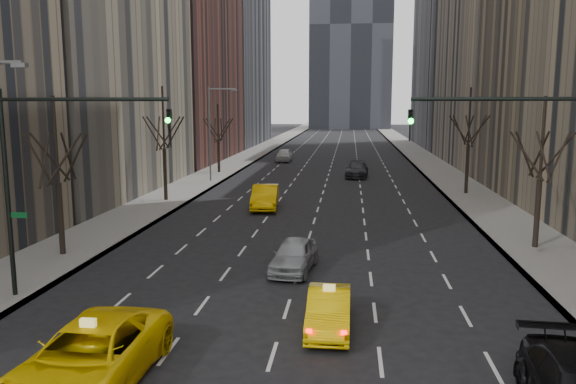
% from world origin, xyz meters
% --- Properties ---
extents(sidewalk_left, '(4.50, 320.00, 0.15)m').
position_xyz_m(sidewalk_left, '(-12.25, 70.00, 0.07)').
color(sidewalk_left, slate).
rests_on(sidewalk_left, ground).
extents(sidewalk_right, '(4.50, 320.00, 0.15)m').
position_xyz_m(sidewalk_right, '(12.25, 70.00, 0.07)').
color(sidewalk_right, slate).
rests_on(sidewalk_right, ground).
extents(tree_lw_b, '(3.36, 3.50, 7.82)m').
position_xyz_m(tree_lw_b, '(-12.00, 18.00, 3.72)').
color(tree_lw_b, black).
rests_on(tree_lw_b, ground).
extents(tree_lw_c, '(3.36, 3.50, 8.74)m').
position_xyz_m(tree_lw_c, '(-12.00, 34.00, 4.04)').
color(tree_lw_c, black).
rests_on(tree_lw_c, ground).
extents(tree_lw_d, '(3.36, 3.50, 7.36)m').
position_xyz_m(tree_lw_d, '(-12.00, 52.00, 3.56)').
color(tree_lw_d, black).
rests_on(tree_lw_d, ground).
extents(tree_rw_b, '(3.36, 3.50, 7.82)m').
position_xyz_m(tree_rw_b, '(12.00, 22.00, 3.72)').
color(tree_rw_b, black).
rests_on(tree_rw_b, ground).
extents(tree_rw_c, '(3.36, 3.50, 8.74)m').
position_xyz_m(tree_rw_c, '(12.00, 40.00, 4.04)').
color(tree_rw_c, black).
rests_on(tree_rw_c, ground).
extents(traffic_mast_left, '(6.69, 0.39, 8.00)m').
position_xyz_m(traffic_mast_left, '(-9.11, 12.00, 5.49)').
color(traffic_mast_left, black).
rests_on(traffic_mast_left, ground).
extents(traffic_mast_right, '(6.69, 0.39, 8.00)m').
position_xyz_m(traffic_mast_right, '(9.11, 12.00, 5.49)').
color(traffic_mast_right, black).
rests_on(traffic_mast_right, ground).
extents(streetlight_far, '(2.83, 0.22, 9.00)m').
position_xyz_m(streetlight_far, '(-10.84, 45.00, 5.62)').
color(streetlight_far, slate).
rests_on(streetlight_far, ground).
extents(taxi_suv, '(2.97, 6.23, 1.72)m').
position_xyz_m(taxi_suv, '(-4.63, 5.63, 0.86)').
color(taxi_suv, yellow).
rests_on(taxi_suv, ground).
extents(taxi_sedan, '(1.44, 4.11, 1.35)m').
position_xyz_m(taxi_sedan, '(1.62, 10.28, 0.68)').
color(taxi_sedan, yellow).
rests_on(taxi_sedan, ground).
extents(silver_sedan_ahead, '(2.19, 4.50, 1.48)m').
position_xyz_m(silver_sedan_ahead, '(-0.23, 16.85, 0.74)').
color(silver_sedan_ahead, gray).
rests_on(silver_sedan_ahead, ground).
extents(far_taxi, '(2.24, 5.33, 1.71)m').
position_xyz_m(far_taxi, '(-3.84, 31.92, 0.86)').
color(far_taxi, '#FFBD05').
rests_on(far_taxi, ground).
extents(far_suv_grey, '(2.61, 5.57, 1.57)m').
position_xyz_m(far_suv_grey, '(3.01, 50.44, 0.79)').
color(far_suv_grey, '#28292D').
rests_on(far_suv_grey, ground).
extents(far_car_white, '(1.95, 4.84, 1.65)m').
position_xyz_m(far_car_white, '(-6.39, 65.56, 0.82)').
color(far_car_white, silver).
rests_on(far_car_white, ground).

